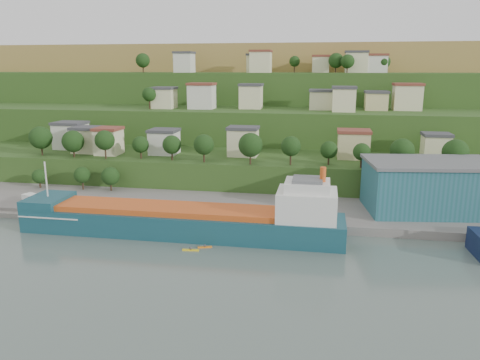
% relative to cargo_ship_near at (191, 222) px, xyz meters
% --- Properties ---
extents(ground, '(500.00, 500.00, 0.00)m').
position_rel_cargo_ship_near_xyz_m(ground, '(6.31, -9.44, -3.02)').
color(ground, '#4E5F57').
rests_on(ground, ground).
extents(quay, '(220.00, 26.00, 4.00)m').
position_rel_cargo_ship_near_xyz_m(quay, '(26.31, 18.56, -3.02)').
color(quay, slate).
rests_on(quay, ground).
extents(pebble_beach, '(40.00, 18.00, 2.40)m').
position_rel_cargo_ship_near_xyz_m(pebble_beach, '(-48.69, 12.56, -3.02)').
color(pebble_beach, slate).
rests_on(pebble_beach, ground).
extents(hillside, '(360.00, 211.23, 96.00)m').
position_rel_cargo_ship_near_xyz_m(hillside, '(6.31, 159.29, -2.94)').
color(hillside, '#284719').
rests_on(hillside, ground).
extents(cargo_ship_near, '(73.47, 11.88, 18.89)m').
position_rel_cargo_ship_near_xyz_m(cargo_ship_near, '(0.00, 0.00, 0.00)').
color(cargo_ship_near, '#143F4C').
rests_on(cargo_ship_near, ground).
extents(warehouse, '(33.19, 22.84, 12.80)m').
position_rel_cargo_ship_near_xyz_m(warehouse, '(55.37, 21.56, 5.42)').
color(warehouse, '#1F595E').
rests_on(warehouse, quay).
extents(caravan, '(7.15, 5.05, 3.08)m').
position_rel_cargo_ship_near_xyz_m(caravan, '(-46.16, 10.80, -0.28)').
color(caravan, white).
rests_on(caravan, pebble_beach).
extents(dinghy, '(3.79, 1.60, 0.74)m').
position_rel_cargo_ship_near_xyz_m(dinghy, '(-40.63, 10.57, -1.44)').
color(dinghy, silver).
rests_on(dinghy, pebble_beach).
extents(kayak_orange, '(3.00, 1.48, 0.75)m').
position_rel_cargo_ship_near_xyz_m(kayak_orange, '(5.07, -7.28, -2.80)').
color(kayak_orange, orange).
rests_on(kayak_orange, ground).
extents(kayak_yellow, '(3.49, 0.84, 0.86)m').
position_rel_cargo_ship_near_xyz_m(kayak_yellow, '(2.56, -9.40, -2.76)').
color(kayak_yellow, yellow).
rests_on(kayak_yellow, ground).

